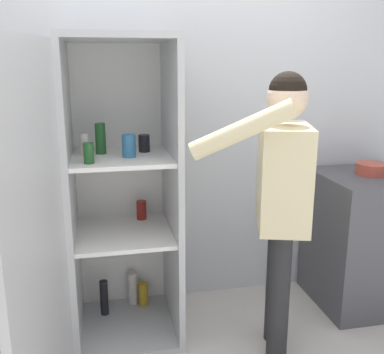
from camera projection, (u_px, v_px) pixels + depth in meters
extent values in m
cube|color=silver|center=(165.00, 118.00, 2.95)|extent=(7.00, 0.06, 2.55)
cube|color=#B7BABC|center=(128.00, 325.00, 2.84)|extent=(0.62, 0.66, 0.04)
cube|color=#B7BABC|center=(116.00, 37.00, 2.41)|extent=(0.62, 0.66, 0.04)
cube|color=white|center=(120.00, 180.00, 2.92)|extent=(0.62, 0.03, 1.70)
cube|color=#B7BABC|center=(71.00, 196.00, 2.56)|extent=(0.03, 0.66, 1.70)
cube|color=#B7BABC|center=(172.00, 190.00, 2.68)|extent=(0.04, 0.66, 1.70)
cube|color=white|center=(124.00, 233.00, 2.68)|extent=(0.55, 0.59, 0.02)
cube|color=white|center=(121.00, 157.00, 2.57)|extent=(0.55, 0.59, 0.02)
cube|color=#B7BABC|center=(33.00, 238.00, 1.95)|extent=(0.22, 0.61, 1.70)
cylinder|color=beige|center=(133.00, 288.00, 3.03)|extent=(0.06, 0.06, 0.22)
cylinder|color=#B78C1E|center=(143.00, 294.00, 3.03)|extent=(0.06, 0.06, 0.16)
cylinder|color=#1E5123|center=(101.00, 139.00, 2.58)|extent=(0.06, 0.06, 0.18)
cylinder|color=teal|center=(129.00, 146.00, 2.50)|extent=(0.08, 0.08, 0.13)
cylinder|color=black|center=(144.00, 143.00, 2.65)|extent=(0.07, 0.07, 0.10)
cylinder|color=maroon|center=(141.00, 210.00, 2.87)|extent=(0.06, 0.06, 0.12)
cylinder|color=black|center=(104.00, 298.00, 2.90)|extent=(0.05, 0.05, 0.23)
cylinder|color=#1E5123|center=(89.00, 153.00, 2.34)|extent=(0.05, 0.05, 0.11)
cylinder|color=beige|center=(84.00, 144.00, 2.56)|extent=(0.05, 0.05, 0.13)
cylinder|color=#262628|center=(279.00, 296.00, 2.46)|extent=(0.11, 0.11, 0.77)
cylinder|color=#262628|center=(276.00, 281.00, 2.63)|extent=(0.11, 0.11, 0.77)
cube|color=beige|center=(283.00, 176.00, 2.38)|extent=(0.37, 0.50, 0.54)
sphere|color=beige|center=(287.00, 98.00, 2.28)|extent=(0.21, 0.21, 0.21)
sphere|color=black|center=(288.00, 91.00, 2.27)|extent=(0.19, 0.19, 0.19)
cylinder|color=beige|center=(242.00, 130.00, 2.09)|extent=(0.51, 0.23, 0.30)
cylinder|color=beige|center=(278.00, 170.00, 2.63)|extent=(0.09, 0.09, 0.51)
cube|color=#4C4C51|center=(365.00, 239.00, 3.06)|extent=(0.65, 0.63, 0.91)
cylinder|color=#B24738|center=(372.00, 169.00, 2.96)|extent=(0.21, 0.21, 0.07)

